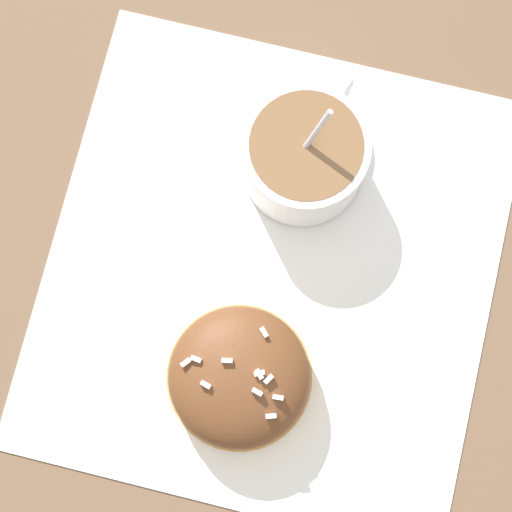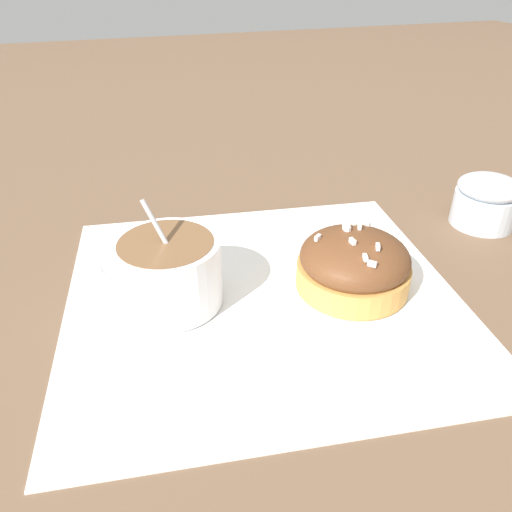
% 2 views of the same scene
% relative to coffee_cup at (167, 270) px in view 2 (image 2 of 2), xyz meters
% --- Properties ---
extents(ground_plane, '(3.00, 3.00, 0.00)m').
position_rel_coffee_cup_xyz_m(ground_plane, '(-0.08, 0.01, -0.03)').
color(ground_plane, brown).
extents(paper_napkin, '(0.38, 0.36, 0.00)m').
position_rel_coffee_cup_xyz_m(paper_napkin, '(-0.08, 0.01, -0.03)').
color(paper_napkin, white).
rests_on(paper_napkin, ground_plane).
extents(coffee_cup, '(0.11, 0.09, 0.09)m').
position_rel_coffee_cup_xyz_m(coffee_cup, '(0.00, 0.00, 0.00)').
color(coffee_cup, white).
rests_on(coffee_cup, paper_napkin).
extents(frosted_pastry, '(0.10, 0.10, 0.05)m').
position_rel_coffee_cup_xyz_m(frosted_pastry, '(-0.16, 0.03, -0.01)').
color(frosted_pastry, '#D19347').
rests_on(frosted_pastry, paper_napkin).
extents(sugar_bowl, '(0.07, 0.07, 0.06)m').
position_rel_coffee_cup_xyz_m(sugar_bowl, '(-0.35, -0.04, -0.01)').
color(sugar_bowl, silver).
rests_on(sugar_bowl, ground_plane).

